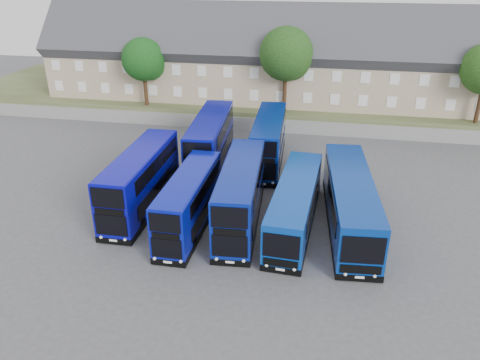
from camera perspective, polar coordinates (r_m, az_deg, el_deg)
name	(u,v)px	position (r m, az deg, el deg)	size (l,w,h in m)	color
ground	(213,249)	(31.35, -3.26, -8.44)	(120.00, 120.00, 0.00)	#4A4A4F
retaining_wall	(264,125)	(52.39, 2.95, 6.74)	(70.00, 0.40, 1.50)	slate
earth_bank	(275,99)	(61.82, 4.27, 9.85)	(80.00, 20.00, 2.00)	#464C2B
terrace_row	(324,63)	(56.29, 10.21, 13.86)	(66.00, 10.40, 11.20)	tan
dd_front_left	(141,181)	(36.16, -11.99, -0.17)	(2.65, 11.16, 4.42)	#0909A5
dd_front_mid	(189,203)	(32.93, -6.21, -2.85)	(2.33, 9.95, 3.95)	#0813A3
dd_front_right	(241,196)	(33.19, 0.06, -2.00)	(3.26, 11.25, 4.41)	navy
dd_rear_left	(210,143)	(42.78, -3.62, 4.54)	(3.44, 11.76, 4.62)	#080E9F
dd_rear_right	(269,142)	(43.40, 3.52, 4.68)	(3.01, 11.09, 4.36)	navy
coach_east_a	(295,206)	(33.32, 6.72, -3.13)	(3.26, 12.25, 3.31)	#0839A4
coach_east_b	(350,203)	(33.96, 13.25, -2.75)	(3.91, 13.66, 3.69)	navy
tree_west	(145,61)	(55.30, -11.54, 14.03)	(4.80, 4.80, 7.65)	#382314
tree_mid	(288,56)	(51.88, 5.82, 14.82)	(5.76, 5.76, 9.18)	#382314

